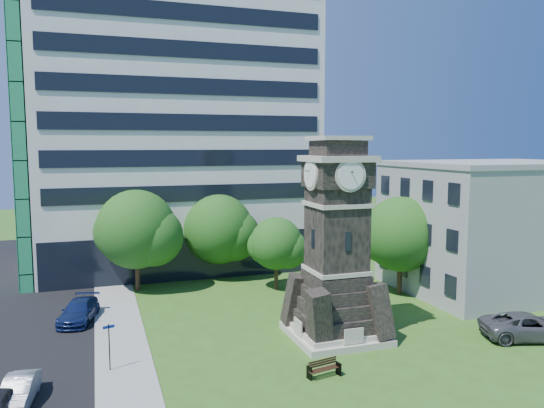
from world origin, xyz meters
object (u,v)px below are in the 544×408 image
object	(u,v)px
car_street_north	(79,311)
street_sign	(109,342)
clock_tower	(336,252)
park_bench	(324,368)
car_east_lot	(529,326)
car_street_mid	(19,391)

from	to	relation	value
car_street_north	street_sign	xyz separation A→B (m)	(1.73, -8.86, 0.89)
clock_tower	park_bench	size ratio (longest dim) A/B	7.12
car_street_north	car_east_lot	bearing A→B (deg)	-11.09
car_street_mid	car_street_north	world-z (taller)	car_street_north
car_street_mid	park_bench	xyz separation A→B (m)	(14.28, -1.79, -0.13)
car_street_north	park_bench	xyz separation A→B (m)	(11.98, -13.00, -0.22)
clock_tower	park_bench	bearing A→B (deg)	-121.17
car_east_lot	street_sign	world-z (taller)	street_sign
car_street_mid	park_bench	size ratio (longest dim) A/B	2.13
street_sign	clock_tower	bearing A→B (deg)	-13.14
car_east_lot	park_bench	bearing A→B (deg)	111.08
clock_tower	car_street_north	distance (m)	17.61
car_street_mid	park_bench	distance (m)	14.39
park_bench	street_sign	xyz separation A→B (m)	(-10.25, 4.14, 1.11)
clock_tower	car_street_mid	size ratio (longest dim) A/B	3.34
clock_tower	car_street_north	world-z (taller)	clock_tower
car_street_mid	street_sign	world-z (taller)	street_sign
car_street_mid	street_sign	size ratio (longest dim) A/B	1.45
car_street_north	car_east_lot	world-z (taller)	car_east_lot
clock_tower	car_street_mid	xyz separation A→B (m)	(-17.26, -3.14, -4.68)
car_east_lot	street_sign	distance (m)	24.45
car_street_north	street_sign	world-z (taller)	street_sign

